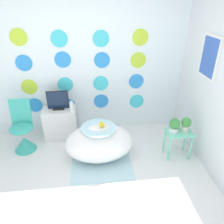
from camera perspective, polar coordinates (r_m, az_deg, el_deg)
ground_plane at (r=2.94m, az=-6.02°, el=-23.60°), size 12.00×12.00×0.00m
wall_back_dotted at (r=3.78m, az=-7.68°, el=12.68°), size 4.51×0.05×2.60m
wall_right at (r=3.36m, az=24.43°, el=8.49°), size 0.06×2.81×2.60m
rug at (r=3.48m, az=-2.73°, el=-13.18°), size 0.92×0.82×0.01m
bathtub at (r=3.38m, az=-3.42°, el=-8.07°), size 1.04×0.64×0.60m
rubber_duck at (r=3.18m, az=-2.67°, el=-3.24°), size 0.08×0.09×0.10m
chair at (r=3.88m, az=-22.16°, el=-5.67°), size 0.38×0.38×0.86m
tv_cabinet at (r=4.00m, az=-13.25°, el=-2.78°), size 0.56×0.37×0.57m
tv at (r=3.80m, az=-13.96°, el=2.81°), size 0.36×0.12×0.33m
vase at (r=3.70m, az=-10.47°, el=1.36°), size 0.07×0.07×0.19m
side_table at (r=3.56m, az=16.95°, el=-6.34°), size 0.39×0.28×0.45m
potted_plant_left at (r=3.43m, az=16.01°, el=-3.34°), size 0.16×0.16×0.22m
potted_plant_right at (r=3.48m, az=18.78°, el=-2.91°), size 0.15×0.15×0.24m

